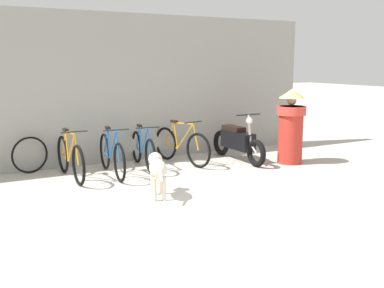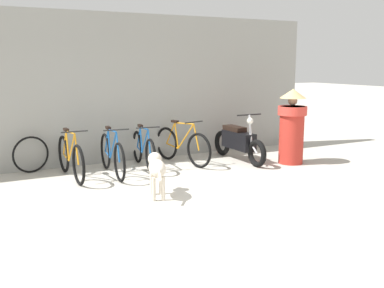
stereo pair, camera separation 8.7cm
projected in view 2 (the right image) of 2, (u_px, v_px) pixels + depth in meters
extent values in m
plane|color=#B7B2A5|center=(191.00, 207.00, 6.54)|extent=(60.00, 60.00, 0.00)
cube|color=gray|center=(113.00, 89.00, 9.32)|extent=(9.51, 0.20, 3.07)
torus|color=black|center=(79.00, 165.00, 7.64)|extent=(0.07, 0.71, 0.71)
torus|color=black|center=(64.00, 154.00, 8.56)|extent=(0.07, 0.71, 0.71)
cylinder|color=orange|center=(72.00, 148.00, 7.96)|extent=(0.04, 0.53, 0.59)
cylinder|color=orange|center=(68.00, 146.00, 8.22)|extent=(0.03, 0.13, 0.54)
cylinder|color=orange|center=(70.00, 133.00, 7.95)|extent=(0.04, 0.61, 0.06)
cylinder|color=orange|center=(66.00, 157.00, 8.39)|extent=(0.04, 0.40, 0.08)
cylinder|color=orange|center=(65.00, 143.00, 8.39)|extent=(0.04, 0.32, 0.49)
cylinder|color=orange|center=(77.00, 149.00, 7.67)|extent=(0.03, 0.19, 0.52)
cube|color=black|center=(66.00, 130.00, 8.22)|extent=(0.07, 0.18, 0.05)
cylinder|color=black|center=(75.00, 132.00, 7.68)|extent=(0.46, 0.04, 0.02)
torus|color=black|center=(120.00, 162.00, 7.85)|extent=(0.10, 0.71, 0.71)
torus|color=black|center=(105.00, 151.00, 8.83)|extent=(0.10, 0.71, 0.71)
cylinder|color=#1959A5|center=(113.00, 145.00, 8.19)|extent=(0.07, 0.54, 0.58)
cylinder|color=#1959A5|center=(109.00, 144.00, 8.48)|extent=(0.04, 0.14, 0.54)
cylinder|color=#1959A5|center=(112.00, 131.00, 8.19)|extent=(0.07, 0.63, 0.06)
cylinder|color=#1959A5|center=(108.00, 154.00, 8.65)|extent=(0.06, 0.41, 0.08)
cylinder|color=#1959A5|center=(107.00, 140.00, 8.66)|extent=(0.05, 0.32, 0.49)
cylinder|color=#1959A5|center=(118.00, 147.00, 7.88)|extent=(0.04, 0.19, 0.52)
cube|color=black|center=(108.00, 128.00, 8.47)|extent=(0.08, 0.18, 0.05)
cylinder|color=black|center=(116.00, 130.00, 7.90)|extent=(0.46, 0.06, 0.02)
torus|color=black|center=(151.00, 156.00, 8.45)|extent=(0.13, 0.67, 0.67)
torus|color=black|center=(137.00, 147.00, 9.39)|extent=(0.13, 0.67, 0.67)
cylinder|color=#1959A5|center=(145.00, 141.00, 8.78)|extent=(0.09, 0.51, 0.55)
cylinder|color=#1959A5|center=(141.00, 140.00, 9.05)|extent=(0.04, 0.13, 0.51)
cylinder|color=#1959A5|center=(144.00, 128.00, 8.78)|extent=(0.10, 0.59, 0.06)
cylinder|color=#1959A5|center=(140.00, 150.00, 9.22)|extent=(0.07, 0.39, 0.08)
cylinder|color=#1959A5|center=(139.00, 137.00, 9.22)|extent=(0.06, 0.31, 0.47)
cylinder|color=#1959A5|center=(149.00, 143.00, 8.48)|extent=(0.05, 0.18, 0.49)
cube|color=black|center=(140.00, 126.00, 9.05)|extent=(0.09, 0.19, 0.05)
cylinder|color=black|center=(148.00, 128.00, 8.50)|extent=(0.46, 0.08, 0.02)
torus|color=black|center=(199.00, 150.00, 8.91)|extent=(0.22, 0.70, 0.71)
torus|color=black|center=(167.00, 143.00, 9.68)|extent=(0.22, 0.70, 0.71)
cylinder|color=orange|center=(186.00, 137.00, 9.17)|extent=(0.15, 0.51, 0.58)
cylinder|color=orange|center=(177.00, 136.00, 9.39)|extent=(0.06, 0.13, 0.54)
cylinder|color=orange|center=(184.00, 123.00, 9.16)|extent=(0.17, 0.59, 0.06)
cylinder|color=orange|center=(172.00, 146.00, 9.54)|extent=(0.12, 0.39, 0.08)
cylinder|color=orange|center=(171.00, 133.00, 9.53)|extent=(0.10, 0.31, 0.49)
cylinder|color=orange|center=(196.00, 137.00, 8.92)|extent=(0.07, 0.18, 0.52)
cube|color=black|center=(175.00, 121.00, 9.38)|extent=(0.11, 0.19, 0.05)
cylinder|color=black|center=(194.00, 122.00, 8.92)|extent=(0.45, 0.13, 0.02)
torus|color=black|center=(257.00, 153.00, 8.98)|extent=(0.11, 0.56, 0.56)
torus|color=black|center=(222.00, 143.00, 10.14)|extent=(0.11, 0.56, 0.56)
cube|color=black|center=(239.00, 140.00, 9.53)|extent=(0.28, 0.93, 0.36)
cube|color=black|center=(235.00, 128.00, 9.63)|extent=(0.24, 0.59, 0.10)
cylinder|color=silver|center=(250.00, 129.00, 9.12)|extent=(0.05, 0.15, 0.59)
cylinder|color=silver|center=(254.00, 148.00, 9.05)|extent=(0.04, 0.22, 0.19)
cylinder|color=black|center=(249.00, 115.00, 9.11)|extent=(0.58, 0.03, 0.03)
sphere|color=silver|center=(250.00, 121.00, 9.10)|extent=(0.14, 0.14, 0.14)
ellipsoid|color=beige|center=(157.00, 168.00, 6.92)|extent=(0.42, 0.61, 0.26)
cylinder|color=beige|center=(152.00, 183.00, 7.13)|extent=(0.07, 0.07, 0.37)
cylinder|color=beige|center=(161.00, 183.00, 7.15)|extent=(0.07, 0.07, 0.37)
cylinder|color=beige|center=(154.00, 189.00, 6.79)|extent=(0.07, 0.07, 0.37)
cylinder|color=beige|center=(163.00, 189.00, 6.82)|extent=(0.07, 0.07, 0.37)
sphere|color=beige|center=(155.00, 159.00, 7.24)|extent=(0.28, 0.28, 0.22)
ellipsoid|color=beige|center=(154.00, 159.00, 7.33)|extent=(0.12, 0.14, 0.09)
cylinder|color=beige|center=(160.00, 176.00, 6.56)|extent=(0.11, 0.24, 0.14)
cylinder|color=#B72D23|center=(291.00, 135.00, 9.28)|extent=(0.69, 0.69, 1.19)
cylinder|color=#D63C32|center=(292.00, 111.00, 9.19)|extent=(0.82, 0.82, 0.18)
sphere|color=tan|center=(293.00, 101.00, 9.15)|extent=(0.26, 0.26, 0.19)
cone|color=tan|center=(293.00, 94.00, 9.13)|extent=(0.74, 0.74, 0.19)
torus|color=black|center=(31.00, 155.00, 8.51)|extent=(0.70, 0.19, 0.70)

